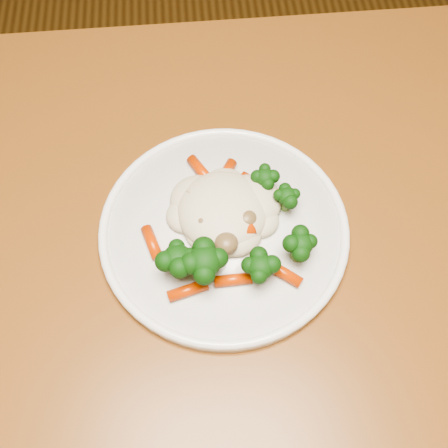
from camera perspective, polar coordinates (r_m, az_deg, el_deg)
name	(u,v)px	position (r m, az deg, el deg)	size (l,w,h in m)	color
dining_table	(209,306)	(0.69, -1.51, -8.35)	(1.14, 0.77, 0.75)	brown
plate	(224,230)	(0.60, 0.00, -0.65)	(0.27, 0.27, 0.01)	white
meal	(227,226)	(0.58, 0.34, -0.16)	(0.18, 0.18, 0.05)	beige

